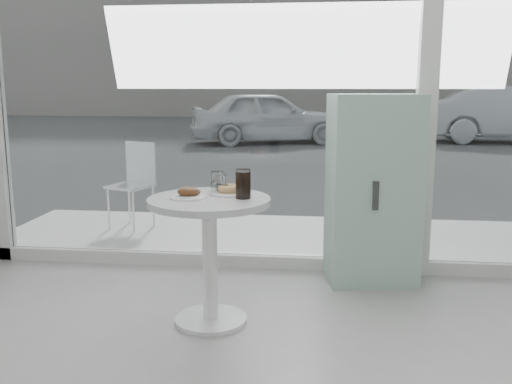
# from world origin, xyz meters

# --- Properties ---
(storefront) EXTENTS (5.00, 0.14, 3.00)m
(storefront) POSITION_xyz_m (0.07, 3.00, 1.71)
(storefront) COLOR silver
(storefront) RESTS_ON ground
(main_table) EXTENTS (0.72, 0.72, 0.77)m
(main_table) POSITION_xyz_m (-0.50, 1.90, 0.55)
(main_table) COLOR white
(main_table) RESTS_ON ground
(patio_deck) EXTENTS (5.60, 1.60, 0.05)m
(patio_deck) POSITION_xyz_m (0.00, 3.80, 0.03)
(patio_deck) COLOR silver
(patio_deck) RESTS_ON ground
(street) EXTENTS (40.00, 24.00, 0.00)m
(street) POSITION_xyz_m (0.00, 16.00, -0.00)
(street) COLOR #373737
(street) RESTS_ON ground
(far_building) EXTENTS (40.00, 2.00, 8.00)m
(far_building) POSITION_xyz_m (0.00, 25.00, 4.00)
(far_building) COLOR gray
(far_building) RESTS_ON ground
(mint_cabinet) EXTENTS (0.69, 0.52, 1.36)m
(mint_cabinet) POSITION_xyz_m (0.52, 2.78, 0.68)
(mint_cabinet) COLOR #9AC5B2
(mint_cabinet) RESTS_ON ground
(patio_chair) EXTENTS (0.46, 0.46, 0.82)m
(patio_chair) POSITION_xyz_m (-1.66, 3.99, 0.52)
(patio_chair) COLOR white
(patio_chair) RESTS_ON patio_deck
(car_white) EXTENTS (4.07, 2.52, 1.29)m
(car_white) POSITION_xyz_m (-1.18, 12.71, 0.65)
(car_white) COLOR silver
(car_white) RESTS_ON street
(plate_fritter) EXTENTS (0.22, 0.22, 0.07)m
(plate_fritter) POSITION_xyz_m (-0.61, 1.88, 0.80)
(plate_fritter) COLOR white
(plate_fritter) RESTS_ON main_table
(plate_donut) EXTENTS (0.24, 0.24, 0.06)m
(plate_donut) POSITION_xyz_m (-0.40, 2.03, 0.79)
(plate_donut) COLOR white
(plate_donut) RESTS_ON main_table
(water_tumbler_a) EXTENTS (0.08, 0.08, 0.13)m
(water_tumbler_a) POSITION_xyz_m (-0.48, 2.07, 0.83)
(water_tumbler_a) COLOR white
(water_tumbler_a) RESTS_ON main_table
(water_tumbler_b) EXTENTS (0.07, 0.07, 0.11)m
(water_tumbler_b) POSITION_xyz_m (-0.45, 2.05, 0.82)
(water_tumbler_b) COLOR white
(water_tumbler_b) RESTS_ON main_table
(cola_glass) EXTENTS (0.09, 0.09, 0.17)m
(cola_glass) POSITION_xyz_m (-0.30, 1.92, 0.85)
(cola_glass) COLOR white
(cola_glass) RESTS_ON main_table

